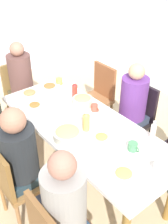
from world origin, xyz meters
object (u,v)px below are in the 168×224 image
object	(u,v)px
bowl_0	(67,134)
bottle_0	(75,91)
bottle_1	(86,121)
chair_0	(99,94)
cup_3	(158,168)
person_1	(132,104)
plate_0	(30,93)
cup_2	(133,147)
person_5	(20,157)
plate_1	(35,106)
plate_4	(124,174)
plate_3	(102,138)
dining_table	(84,132)
cup_0	(95,108)
chair_1	(136,116)
plate_2	(50,86)
bowl_1	(83,101)
chair_2	(20,92)
cup_1	(59,81)
person_2	(22,80)
chair_5	(15,180)
person_4	(66,208)
bottle_2	(153,131)

from	to	relation	value
bowl_0	bottle_0	xyz separation A→B (m)	(-0.52, 0.48, 0.05)
bottle_1	bottle_0	bearing A→B (deg)	153.10
chair_0	cup_3	world-z (taller)	chair_0
person_1	plate_0	world-z (taller)	person_1
plate_0	cup_2	xyz separation A→B (m)	(1.41, 0.22, 0.02)
person_5	plate_1	world-z (taller)	person_5
plate_4	bottle_1	xyz separation A→B (m)	(-0.64, 0.14, 0.08)
plate_3	cup_2	size ratio (longest dim) A/B	1.70
bottle_1	cup_3	bearing A→B (deg)	7.05
plate_1	cup_2	size ratio (longest dim) A/B	1.71
dining_table	cup_0	xyz separation A→B (m)	(-0.12, 0.24, 0.13)
chair_1	bottle_0	bearing A→B (deg)	-129.43
cup_0	plate_2	bearing A→B (deg)	-172.60
bowl_1	cup_3	bearing A→B (deg)	-7.33
plate_2	chair_2	bearing A→B (deg)	-164.57
dining_table	bottle_1	size ratio (longest dim) A/B	9.65
chair_0	person_5	distance (m)	1.64
plate_0	cup_1	world-z (taller)	cup_1
plate_0	plate_1	xyz separation A→B (m)	(0.27, -0.09, -0.00)
person_5	plate_2	xyz separation A→B (m)	(-0.85, 0.84, 0.03)
person_1	person_5	world-z (taller)	person_5
chair_1	person_1	bearing A→B (deg)	-90.00
cup_1	plate_2	bearing A→B (deg)	-89.02
chair_1	cup_2	world-z (taller)	chair_1
person_1	person_2	size ratio (longest dim) A/B	0.98
bowl_0	bottle_1	xyz separation A→B (m)	(0.01, 0.21, 0.05)
bowl_0	plate_2	bearing A→B (deg)	156.69
cup_3	bottle_1	xyz separation A→B (m)	(-0.78, -0.10, 0.05)
dining_table	chair_0	bearing A→B (deg)	130.35
cup_3	bottle_1	bearing A→B (deg)	-172.95
person_2	plate_3	distance (m)	1.56
dining_table	cup_1	bearing A→B (deg)	161.11
chair_0	cup_1	xyz separation A→B (m)	(-0.18, -0.50, 0.28)
person_2	bowl_0	world-z (taller)	person_2
person_2	plate_4	distance (m)	2.01
person_1	plate_1	world-z (taller)	person_1
bowl_0	cup_0	world-z (taller)	bowl_0
chair_2	bottle_0	distance (m)	1.02
bottle_0	chair_0	bearing A→B (deg)	111.13
person_1	plate_4	size ratio (longest dim) A/B	5.01
person_5	cup_3	world-z (taller)	person_5
bowl_1	chair_0	bearing A→B (deg)	123.67
chair_5	plate_1	world-z (taller)	chair_5
chair_1	chair_2	size ratio (longest dim) A/B	1.00
person_4	plate_2	size ratio (longest dim) A/B	4.95
person_4	plate_0	world-z (taller)	person_4
cup_0	bottle_2	xyz separation A→B (m)	(0.68, 0.11, 0.05)
cup_0	bottle_1	world-z (taller)	bottle_1
bottle_2	cup_3	bearing A→B (deg)	-44.12
chair_5	bottle_1	world-z (taller)	bottle_1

